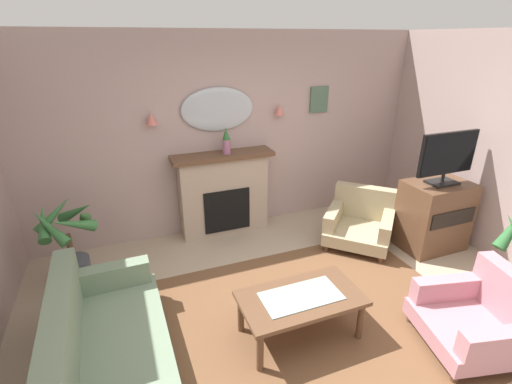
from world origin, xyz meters
name	(u,v)px	position (x,y,z in m)	size (l,w,h in m)	color
floor	(318,340)	(0.00, 0.00, -0.05)	(6.47, 5.84, 0.10)	tan
wall_back	(233,135)	(0.00, 2.47, 1.33)	(6.47, 0.10, 2.67)	#B29993
patterned_rug	(308,321)	(0.00, 0.20, 0.01)	(3.20, 2.40, 0.01)	brown
fireplace	(224,194)	(-0.22, 2.25, 0.57)	(1.36, 0.36, 1.16)	tan
mantel_vase_right	(226,141)	(-0.17, 2.22, 1.33)	(0.11, 0.11, 0.35)	#9E6084
wall_mirror	(218,109)	(-0.22, 2.39, 1.71)	(0.96, 0.06, 0.56)	#B2BCC6
wall_sconce_left	(151,119)	(-1.07, 2.34, 1.66)	(0.14, 0.14, 0.14)	#D17066
wall_sconce_right	(279,110)	(0.63, 2.34, 1.66)	(0.14, 0.14, 0.14)	#D17066
framed_picture	(319,100)	(1.28, 2.40, 1.75)	(0.28, 0.03, 0.36)	#4C6B56
coffee_table	(301,301)	(-0.16, 0.08, 0.38)	(1.10, 0.60, 0.45)	brown
floral_couch	(100,343)	(-1.84, 0.29, 0.32)	(0.88, 1.73, 0.76)	gray
armchair_beside_couch	(482,317)	(1.28, -0.60, 0.31)	(0.98, 0.97, 0.71)	#B77A84
armchair_in_corner	(360,221)	(1.39, 1.31, 0.31)	(1.15, 1.15, 0.71)	tan
tv_cabinet	(434,215)	(2.18, 0.87, 0.45)	(0.80, 0.57, 0.90)	brown
tv_flatscreen	(448,157)	(2.18, 0.85, 1.25)	(0.84, 0.24, 0.65)	black
potted_plant_tall_palm	(69,242)	(-2.13, 1.72, 0.52)	(0.68, 0.69, 1.00)	#474C56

